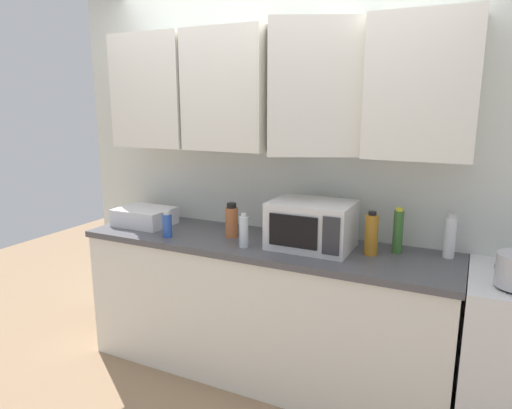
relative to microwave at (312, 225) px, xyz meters
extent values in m
cube|color=silver|center=(-0.32, 0.31, 0.26)|extent=(3.22, 0.06, 2.60)
cube|color=white|center=(-1.19, 0.13, 0.79)|extent=(0.56, 0.33, 0.75)
cube|color=white|center=(-0.61, 0.13, 0.79)|extent=(0.56, 0.33, 0.75)
cube|color=white|center=(-0.03, 0.09, 0.79)|extent=(0.64, 0.53, 0.75)
cube|color=white|center=(0.55, 0.13, 0.79)|extent=(0.56, 0.33, 0.75)
cube|color=white|center=(-0.32, -0.02, -0.61)|extent=(2.32, 0.60, 0.86)
cube|color=#4C4C51|center=(-0.32, -0.02, -0.16)|extent=(2.35, 0.63, 0.04)
cube|color=silver|center=(0.00, 0.00, 0.00)|extent=(0.48, 0.36, 0.28)
cube|color=black|center=(-0.05, -0.18, 0.00)|extent=(0.29, 0.01, 0.18)
cube|color=#2D2D33|center=(0.17, -0.18, 0.00)|extent=(0.10, 0.01, 0.21)
cube|color=silver|center=(-1.24, -0.02, -0.08)|extent=(0.38, 0.30, 0.12)
cylinder|color=#AD701E|center=(0.35, 0.02, -0.02)|extent=(0.08, 0.08, 0.23)
cylinder|color=black|center=(0.35, 0.02, 0.10)|extent=(0.04, 0.04, 0.02)
cylinder|color=#386B2D|center=(0.48, 0.12, -0.02)|extent=(0.06, 0.06, 0.25)
cylinder|color=yellow|center=(0.48, 0.12, 0.12)|extent=(0.04, 0.04, 0.02)
cylinder|color=white|center=(0.75, 0.16, -0.03)|extent=(0.06, 0.06, 0.23)
cylinder|color=silver|center=(0.75, 0.16, 0.10)|extent=(0.04, 0.04, 0.03)
cylinder|color=silver|center=(-0.37, -0.17, -0.05)|extent=(0.05, 0.05, 0.19)
cylinder|color=silver|center=(-0.37, -0.17, 0.06)|extent=(0.03, 0.03, 0.02)
cylinder|color=#BC6638|center=(-0.54, -0.01, -0.04)|extent=(0.08, 0.08, 0.19)
cylinder|color=black|center=(-0.54, -0.01, 0.07)|extent=(0.06, 0.06, 0.03)
cylinder|color=#2D56B7|center=(-0.91, -0.20, -0.07)|extent=(0.06, 0.06, 0.15)
cylinder|color=silver|center=(-0.91, -0.20, 0.02)|extent=(0.05, 0.05, 0.02)
camera|label=1|loc=(0.85, -2.49, 0.70)|focal=31.91mm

